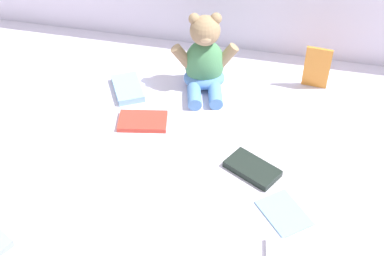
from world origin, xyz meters
name	(u,v)px	position (x,y,z in m)	size (l,w,h in m)	color
ground_plane	(205,133)	(0.00, 0.00, 0.00)	(3.20, 3.20, 0.00)	silver
teddy_bear	(205,61)	(-0.05, 0.20, 0.09)	(0.20, 0.19, 0.23)	#4C8C59
book_case_0	(128,88)	(-0.26, 0.13, 0.01)	(0.08, 0.13, 0.02)	#83B6DF
book_case_1	(252,169)	(0.14, -0.11, 0.01)	(0.07, 0.13, 0.02)	black
book_case_2	(317,68)	(0.27, 0.27, 0.07)	(0.07, 0.01, 0.14)	orange
book_case_3	(143,121)	(-0.17, 0.00, 0.01)	(0.08, 0.13, 0.01)	red
book_case_5	(284,212)	(0.23, -0.23, 0.00)	(0.09, 0.12, 0.01)	#82B3DA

